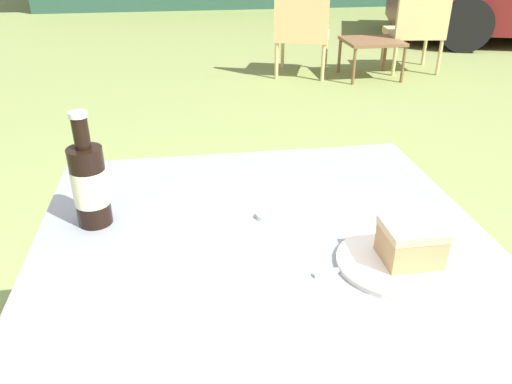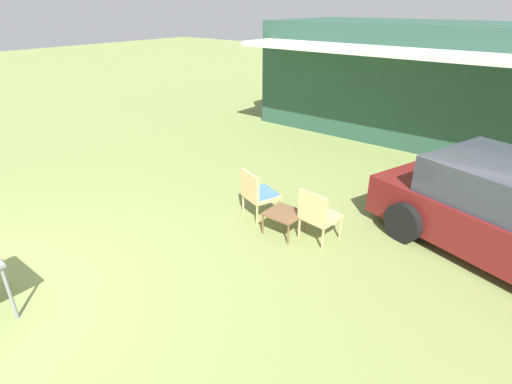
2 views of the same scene
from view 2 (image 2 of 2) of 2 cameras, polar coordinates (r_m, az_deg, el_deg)
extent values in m
cube|color=#284C3D|center=(12.04, 24.02, 14.32)|extent=(8.66, 3.79, 2.88)
cube|color=silver|center=(9.56, 20.47, 18.14)|extent=(8.23, 1.20, 0.12)
cylinder|color=black|center=(7.97, 28.54, -0.10)|extent=(0.65, 0.38, 0.62)
cylinder|color=black|center=(6.50, 20.39, -4.03)|extent=(0.65, 0.38, 0.62)
cylinder|color=tan|center=(6.78, 3.36, -2.34)|extent=(0.04, 0.04, 0.35)
cylinder|color=tan|center=(7.11, 1.27, -0.90)|extent=(0.04, 0.04, 0.35)
cylinder|color=tan|center=(6.56, 0.17, -3.30)|extent=(0.04, 0.04, 0.35)
cylinder|color=tan|center=(6.90, -1.82, -1.77)|extent=(0.04, 0.04, 0.35)
cube|color=tan|center=(6.74, 0.75, -0.51)|extent=(0.64, 0.64, 0.06)
cube|color=tan|center=(6.53, -0.90, 0.97)|extent=(0.50, 0.21, 0.43)
cube|color=#4C7FB7|center=(6.72, 0.76, -0.09)|extent=(0.57, 0.55, 0.05)
cylinder|color=tan|center=(6.33, 11.95, -5.10)|extent=(0.04, 0.04, 0.35)
cylinder|color=tan|center=(6.55, 8.72, -3.70)|extent=(0.04, 0.04, 0.35)
cylinder|color=tan|center=(6.01, 9.50, -6.64)|extent=(0.04, 0.04, 0.35)
cylinder|color=tan|center=(6.24, 6.19, -5.10)|extent=(0.04, 0.04, 0.35)
cube|color=tan|center=(6.17, 9.22, -3.47)|extent=(0.56, 0.56, 0.06)
cube|color=tan|center=(5.90, 8.05, -2.13)|extent=(0.51, 0.11, 0.43)
cube|color=brown|center=(6.25, 4.05, -3.05)|extent=(0.54, 0.51, 0.03)
cylinder|color=brown|center=(6.31, 0.97, -4.64)|extent=(0.03, 0.03, 0.34)
cylinder|color=brown|center=(6.06, 4.63, -6.08)|extent=(0.03, 0.03, 0.34)
cylinder|color=brown|center=(6.63, 3.43, -3.08)|extent=(0.03, 0.03, 0.34)
cylinder|color=brown|center=(6.40, 6.98, -4.38)|extent=(0.03, 0.03, 0.34)
cylinder|color=gray|center=(5.43, -31.74, -12.20)|extent=(0.04, 0.04, 0.72)
camera|label=1|loc=(5.38, -48.25, -5.94)|focal=35.00mm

